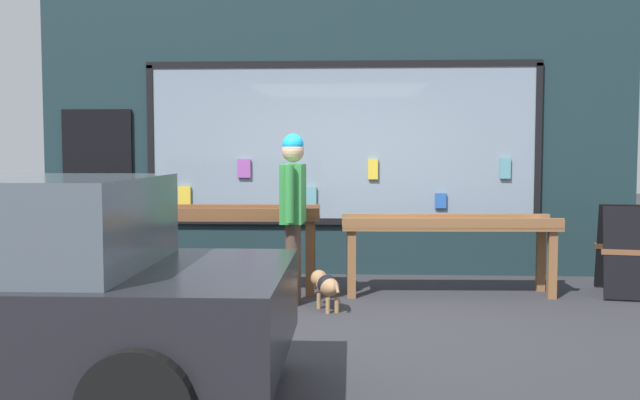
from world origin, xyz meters
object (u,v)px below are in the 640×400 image
Objects in this scene: person_browsing at (293,204)px; sandwich_board_sign at (626,250)px; display_table_right at (449,232)px; small_dog at (326,285)px; display_table_left at (215,224)px.

person_browsing reaches higher than sandwich_board_sign.
sandwich_board_sign is at bearing -77.74° from person_browsing.
display_table_right is 4.28× the size of small_dog.
person_browsing is (0.93, -0.58, 0.27)m from display_table_left.
display_table_right is 1.61m from small_dog.
display_table_left is 1.13m from person_browsing.
display_table_left is at bearing -168.37° from sandwich_board_sign.
display_table_left is 4.29× the size of small_dog.
sandwich_board_sign is (4.51, 0.08, -0.27)m from display_table_left.
sandwich_board_sign is at bearing 1.00° from display_table_left.
person_browsing is 0.90m from small_dog.
small_dog is (1.28, -0.83, -0.52)m from display_table_left.
small_dog is at bearing -147.41° from display_table_right.
small_dog is (-1.30, -0.83, -0.44)m from display_table_right.
small_dog is at bearing -153.65° from sandwich_board_sign.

